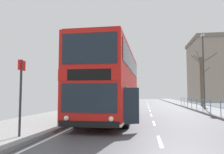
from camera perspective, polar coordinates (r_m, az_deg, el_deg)
The scene contains 6 objects.
double_decker_bus_main at distance 14.03m, azimuth -0.05°, elevation -1.74°, with size 3.25×11.00×4.32m.
pedestrian_railing_far_kerb at distance 19.68m, azimuth 22.99°, elevation -6.28°, with size 0.05×25.15×1.05m.
bus_stop_sign_near at distance 8.52m, azimuth -22.29°, elevation -2.82°, with size 0.08×0.44×2.69m.
street_lamp_far_side at distance 23.85m, azimuth 22.36°, elevation 2.79°, with size 0.28×0.60×7.44m.
bare_tree_far_00 at distance 29.89m, azimuth 21.97°, elevation -0.55°, with size 2.86×2.18×7.20m.
background_building_00 at distance 51.24m, azimuth 26.12°, elevation 1.53°, with size 12.03×11.89×12.99m.
Camera 1 is at (-0.50, -5.33, 1.60)m, focal length 35.76 mm.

